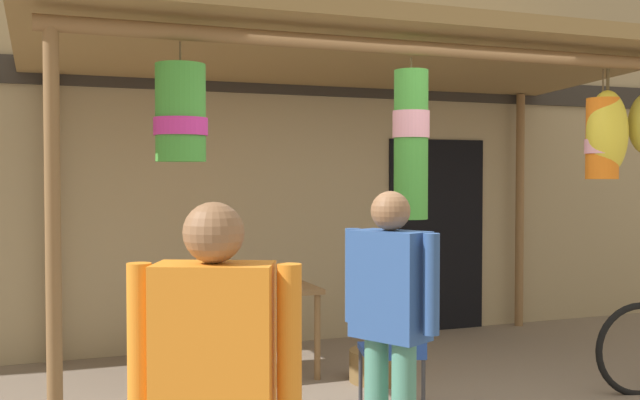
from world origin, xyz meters
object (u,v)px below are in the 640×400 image
at_px(flower_heap_on_table, 227,280).
at_px(folding_chair, 393,344).
at_px(display_table, 228,297).
at_px(vendor_in_orange, 214,389).
at_px(customer_foreground, 390,312).
at_px(wicker_basket_by_table, 379,365).

distance_m(flower_heap_on_table, folding_chair, 1.64).
distance_m(display_table, vendor_in_orange, 3.43).
distance_m(folding_chair, customer_foreground, 1.09).
xyz_separation_m(display_table, vendor_in_orange, (-0.84, -3.32, 0.25)).
bearing_deg(display_table, folding_chair, -59.81).
relative_size(wicker_basket_by_table, customer_foreground, 0.30).
relative_size(display_table, wicker_basket_by_table, 3.01).
bearing_deg(vendor_in_orange, flower_heap_on_table, 75.95).
bearing_deg(flower_heap_on_table, customer_foreground, -81.77).
relative_size(flower_heap_on_table, wicker_basket_by_table, 1.38).
height_order(wicker_basket_by_table, customer_foreground, customer_foreground).
xyz_separation_m(vendor_in_orange, customer_foreground, (1.17, 1.05, 0.01)).
relative_size(display_table, vendor_in_orange, 0.91).
height_order(display_table, customer_foreground, customer_foreground).
bearing_deg(wicker_basket_by_table, folding_chair, -109.03).
xyz_separation_m(display_table, wicker_basket_by_table, (1.09, -0.51, -0.53)).
distance_m(display_table, wicker_basket_by_table, 1.31).
height_order(flower_heap_on_table, folding_chair, flower_heap_on_table).
xyz_separation_m(flower_heap_on_table, folding_chair, (0.80, -1.40, -0.28)).
relative_size(flower_heap_on_table, folding_chair, 0.76).
height_order(display_table, flower_heap_on_table, flower_heap_on_table).
bearing_deg(vendor_in_orange, customer_foreground, 41.89).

